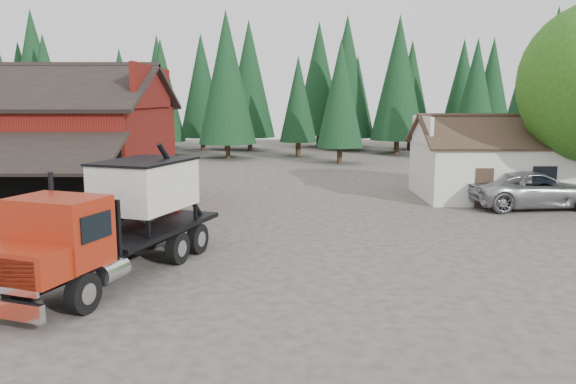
{
  "coord_description": "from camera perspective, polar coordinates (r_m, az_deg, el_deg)",
  "views": [
    {
      "loc": [
        1.73,
        -17.86,
        5.35
      ],
      "look_at": [
        1.66,
        3.81,
        1.8
      ],
      "focal_mm": 35.0,
      "sensor_mm": 36.0,
      "label": 1
    }
  ],
  "objects": [
    {
      "name": "conifer_backdrop",
      "position": [
        60.13,
        -1.48,
        4.2
      ],
      "size": [
        76.0,
        16.0,
        16.0
      ],
      "primitive_type": null,
      "color": "black",
      "rests_on": "ground"
    },
    {
      "name": "silver_car",
      "position": [
        30.77,
        23.68,
        0.24
      ],
      "size": [
        6.95,
        3.83,
        1.84
      ],
      "primitive_type": "imported",
      "rotation": [
        0.0,
        0.0,
        1.69
      ],
      "color": "#A6A7AD",
      "rests_on": "ground"
    },
    {
      "name": "ground",
      "position": [
        18.73,
        -5.17,
        -7.34
      ],
      "size": [
        120.0,
        120.0,
        0.0
      ],
      "primitive_type": "plane",
      "color": "#423A33",
      "rests_on": "ground"
    },
    {
      "name": "near_pine_b",
      "position": [
        48.06,
        5.35,
        9.91
      ],
      "size": [
        3.96,
        3.96,
        10.4
      ],
      "color": "#382619",
      "rests_on": "ground"
    },
    {
      "name": "feed_truck",
      "position": [
        17.79,
        -16.88,
        -2.41
      ],
      "size": [
        5.11,
        9.11,
        3.99
      ],
      "rotation": [
        0.0,
        0.0,
        -0.33
      ],
      "color": "black",
      "rests_on": "ground"
    },
    {
      "name": "near_pine_d",
      "position": [
        52.22,
        -6.25,
        11.5
      ],
      "size": [
        5.28,
        5.28,
        13.4
      ],
      "color": "#382619",
      "rests_on": "ground"
    },
    {
      "name": "red_barn",
      "position": [
        30.66,
        -24.4,
        3.5
      ],
      "size": [
        12.8,
        13.63,
        7.18
      ],
      "color": "maroon",
      "rests_on": "ground"
    },
    {
      "name": "near_pine_c",
      "position": [
        48.35,
        25.4,
        10.25
      ],
      "size": [
        4.84,
        4.84,
        12.4
      ],
      "color": "#382619",
      "rests_on": "ground"
    },
    {
      "name": "farmhouse",
      "position": [
        33.06,
        20.12,
        2.34
      ],
      "size": [
        8.6,
        6.42,
        4.65
      ],
      "color": "silver",
      "rests_on": "ground"
    }
  ]
}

